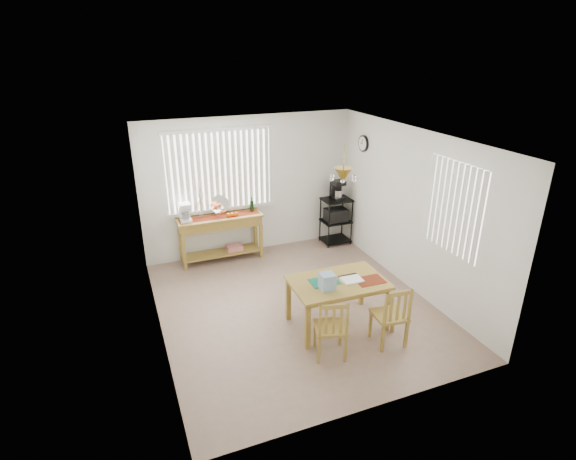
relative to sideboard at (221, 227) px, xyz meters
name	(u,v)px	position (x,y,z in m)	size (l,w,h in m)	color
ground	(295,306)	(0.63, -2.01, -0.65)	(4.00, 4.50, 0.01)	gray
room_shell	(296,202)	(0.64, -2.00, 1.04)	(4.20, 4.70, 2.70)	white
sideboard	(221,227)	(0.00, 0.00, 0.00)	(1.53, 0.43, 0.86)	olive
sideboard_items	(205,211)	(-0.26, 0.02, 0.35)	(1.46, 0.36, 0.66)	maroon
wire_cart	(336,217)	(2.32, -0.08, -0.09)	(0.55, 0.44, 0.93)	black
cart_items	(337,190)	(2.32, -0.07, 0.46)	(0.22, 0.26, 0.38)	black
dining_table	(338,286)	(1.00, -2.67, -0.02)	(1.34, 0.88, 0.71)	olive
table_items	(333,281)	(0.87, -2.78, 0.14)	(1.01, 0.50, 0.23)	#136C4E
chair_left	(331,328)	(0.60, -3.28, -0.23)	(0.49, 0.49, 0.85)	olive
chair_right	(391,316)	(1.45, -3.34, -0.21)	(0.44, 0.44, 0.89)	olive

